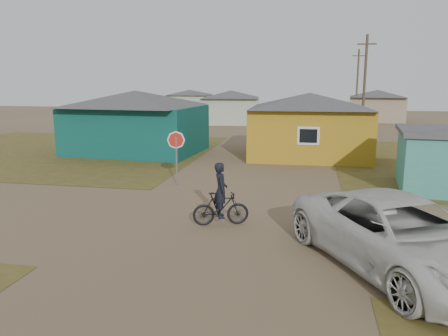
# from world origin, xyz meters

# --- Properties ---
(ground) EXTENTS (120.00, 120.00, 0.00)m
(ground) POSITION_xyz_m (0.00, 0.00, 0.00)
(ground) COLOR brown
(grass_nw) EXTENTS (20.00, 18.00, 0.00)m
(grass_nw) POSITION_xyz_m (-14.00, 13.00, 0.01)
(grass_nw) COLOR brown
(grass_nw) RESTS_ON ground
(house_teal) EXTENTS (8.93, 7.08, 4.00)m
(house_teal) POSITION_xyz_m (-8.50, 13.50, 2.05)
(house_teal) COLOR #0B3F3A
(house_teal) RESTS_ON ground
(house_yellow) EXTENTS (7.72, 6.76, 3.90)m
(house_yellow) POSITION_xyz_m (2.50, 14.00, 2.00)
(house_yellow) COLOR #AD811A
(house_yellow) RESTS_ON ground
(house_pale_west) EXTENTS (7.04, 6.15, 3.60)m
(house_pale_west) POSITION_xyz_m (-6.00, 34.00, 1.86)
(house_pale_west) COLOR #A7B49B
(house_pale_west) RESTS_ON ground
(house_beige_east) EXTENTS (6.95, 6.05, 3.60)m
(house_beige_east) POSITION_xyz_m (10.00, 40.00, 1.86)
(house_beige_east) COLOR gray
(house_beige_east) RESTS_ON ground
(house_pale_north) EXTENTS (6.28, 5.81, 3.40)m
(house_pale_north) POSITION_xyz_m (-14.00, 46.00, 1.75)
(house_pale_north) COLOR #A7B49B
(house_pale_north) RESTS_ON ground
(utility_pole_near) EXTENTS (1.40, 0.20, 8.00)m
(utility_pole_near) POSITION_xyz_m (6.50, 22.00, 4.14)
(utility_pole_near) COLOR #4C3D2D
(utility_pole_near) RESTS_ON ground
(utility_pole_far) EXTENTS (1.40, 0.20, 8.00)m
(utility_pole_far) POSITION_xyz_m (7.50, 38.00, 4.14)
(utility_pole_far) COLOR #4C3D2D
(utility_pole_far) RESTS_ON ground
(stop_sign) EXTENTS (0.79, 0.18, 2.43)m
(stop_sign) POSITION_xyz_m (-3.20, 5.16, 1.79)
(stop_sign) COLOR gray
(stop_sign) RESTS_ON ground
(cyclist) EXTENTS (1.89, 1.07, 2.06)m
(cyclist) POSITION_xyz_m (-0.15, 0.11, 0.75)
(cyclist) COLOR black
(cyclist) RESTS_ON ground
(vehicle) EXTENTS (5.78, 7.12, 1.80)m
(vehicle) POSITION_xyz_m (4.85, -2.39, 0.90)
(vehicle) COLOR silver
(vehicle) RESTS_ON ground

